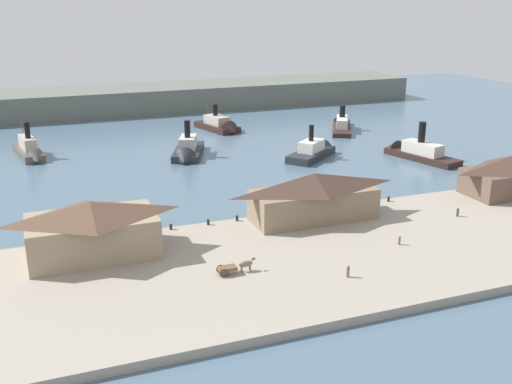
{
  "coord_description": "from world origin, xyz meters",
  "views": [
    {
      "loc": [
        -43.76,
        -94.46,
        37.04
      ],
      "look_at": [
        -5.42,
        6.21,
        2.0
      ],
      "focal_mm": 42.29,
      "sensor_mm": 36.0,
      "label": 1
    }
  ],
  "objects_px": {
    "mooring_post_center_west": "(237,218)",
    "ferry_departing_north": "(30,151)",
    "mooring_post_east": "(208,222)",
    "ferry_shed_east_terminal": "(314,196)",
    "pedestrian_by_tram": "(458,212)",
    "ferry_near_quay": "(415,151)",
    "ferry_approaching_east": "(342,124)",
    "ferry_approaching_west": "(315,151)",
    "mooring_post_center_east": "(389,199)",
    "ferry_shed_customs_shed": "(92,229)",
    "ferry_outer_harbor": "(221,126)",
    "mooring_post_west": "(171,227)",
    "ferry_moored_west": "(187,151)",
    "pedestrian_walking_east": "(348,271)",
    "ferry_shed_west_terminal": "(510,174)",
    "pedestrian_walking_west": "(399,240)",
    "horse_cart": "(235,267)"
  },
  "relations": [
    {
      "from": "ferry_shed_east_terminal",
      "to": "ferry_outer_harbor",
      "type": "height_order",
      "value": "ferry_shed_east_terminal"
    },
    {
      "from": "ferry_shed_west_terminal",
      "to": "mooring_post_center_west",
      "type": "relative_size",
      "value": 19.34
    },
    {
      "from": "ferry_shed_customs_shed",
      "to": "ferry_moored_west",
      "type": "xyz_separation_m",
      "value": [
        27.97,
        53.86,
        -3.81
      ]
    },
    {
      "from": "ferry_shed_customs_shed",
      "to": "mooring_post_west",
      "type": "bearing_deg",
      "value": 24.93
    },
    {
      "from": "ferry_shed_west_terminal",
      "to": "horse_cart",
      "type": "relative_size",
      "value": 3.19
    },
    {
      "from": "mooring_post_west",
      "to": "mooring_post_center_east",
      "type": "bearing_deg",
      "value": -0.66
    },
    {
      "from": "ferry_shed_east_terminal",
      "to": "ferry_moored_west",
      "type": "height_order",
      "value": "ferry_shed_east_terminal"
    },
    {
      "from": "ferry_shed_west_terminal",
      "to": "pedestrian_walking_west",
      "type": "relative_size",
      "value": 11.56
    },
    {
      "from": "ferry_shed_east_terminal",
      "to": "mooring_post_east",
      "type": "distance_m",
      "value": 18.11
    },
    {
      "from": "ferry_shed_east_terminal",
      "to": "pedestrian_by_tram",
      "type": "relative_size",
      "value": 13.02
    },
    {
      "from": "horse_cart",
      "to": "ferry_approaching_west",
      "type": "relative_size",
      "value": 0.32
    },
    {
      "from": "ferry_moored_west",
      "to": "pedestrian_walking_west",
      "type": "bearing_deg",
      "value": -76.71
    },
    {
      "from": "ferry_approaching_west",
      "to": "pedestrian_walking_west",
      "type": "bearing_deg",
      "value": -103.42
    },
    {
      "from": "ferry_shed_east_terminal",
      "to": "pedestrian_walking_east",
      "type": "height_order",
      "value": "ferry_shed_east_terminal"
    },
    {
      "from": "pedestrian_by_tram",
      "to": "mooring_post_center_east",
      "type": "bearing_deg",
      "value": 121.33
    },
    {
      "from": "mooring_post_east",
      "to": "mooring_post_center_west",
      "type": "distance_m",
      "value": 5.03
    },
    {
      "from": "ferry_shed_customs_shed",
      "to": "pedestrian_by_tram",
      "type": "distance_m",
      "value": 60.33
    },
    {
      "from": "pedestrian_by_tram",
      "to": "mooring_post_center_east",
      "type": "height_order",
      "value": "pedestrian_by_tram"
    },
    {
      "from": "ferry_near_quay",
      "to": "pedestrian_walking_west",
      "type": "bearing_deg",
      "value": -127.14
    },
    {
      "from": "ferry_shed_customs_shed",
      "to": "ferry_approaching_west",
      "type": "relative_size",
      "value": 1.09
    },
    {
      "from": "ferry_shed_customs_shed",
      "to": "mooring_post_center_west",
      "type": "relative_size",
      "value": 20.51
    },
    {
      "from": "mooring_post_center_east",
      "to": "ferry_approaching_west",
      "type": "distance_m",
      "value": 38.55
    },
    {
      "from": "ferry_moored_west",
      "to": "ferry_outer_harbor",
      "type": "xyz_separation_m",
      "value": [
        16.67,
        25.78,
        -0.07
      ]
    },
    {
      "from": "pedestrian_walking_east",
      "to": "ferry_outer_harbor",
      "type": "xyz_separation_m",
      "value": [
        13.72,
        99.18,
        -0.58
      ]
    },
    {
      "from": "ferry_approaching_west",
      "to": "ferry_approaching_east",
      "type": "xyz_separation_m",
      "value": [
        21.82,
        26.44,
        -0.17
      ]
    },
    {
      "from": "ferry_approaching_west",
      "to": "ferry_departing_north",
      "type": "height_order",
      "value": "ferry_departing_north"
    },
    {
      "from": "ferry_shed_customs_shed",
      "to": "ferry_outer_harbor",
      "type": "bearing_deg",
      "value": 60.73
    },
    {
      "from": "ferry_near_quay",
      "to": "ferry_approaching_east",
      "type": "xyz_separation_m",
      "value": [
        -0.06,
        36.13,
        -0.28
      ]
    },
    {
      "from": "ferry_shed_east_terminal",
      "to": "mooring_post_east",
      "type": "bearing_deg",
      "value": 168.1
    },
    {
      "from": "ferry_shed_customs_shed",
      "to": "pedestrian_walking_east",
      "type": "xyz_separation_m",
      "value": [
        30.91,
        -19.54,
        -3.3
      ]
    },
    {
      "from": "ferry_approaching_west",
      "to": "ferry_shed_west_terminal",
      "type": "bearing_deg",
      "value": -64.47
    },
    {
      "from": "mooring_post_center_east",
      "to": "mooring_post_west",
      "type": "height_order",
      "value": "same"
    },
    {
      "from": "ferry_shed_customs_shed",
      "to": "mooring_post_center_west",
      "type": "height_order",
      "value": "ferry_shed_customs_shed"
    },
    {
      "from": "ferry_shed_customs_shed",
      "to": "mooring_post_center_east",
      "type": "relative_size",
      "value": 20.51
    },
    {
      "from": "mooring_post_west",
      "to": "horse_cart",
      "type": "bearing_deg",
      "value": -76.87
    },
    {
      "from": "mooring_post_center_west",
      "to": "ferry_departing_north",
      "type": "relative_size",
      "value": 0.05
    },
    {
      "from": "ferry_outer_harbor",
      "to": "horse_cart",
      "type": "bearing_deg",
      "value": -106.53
    },
    {
      "from": "ferry_shed_west_terminal",
      "to": "ferry_approaching_east",
      "type": "relative_size",
      "value": 0.8
    },
    {
      "from": "pedestrian_by_tram",
      "to": "mooring_post_east",
      "type": "distance_m",
      "value": 42.55
    },
    {
      "from": "mooring_post_west",
      "to": "ferry_moored_west",
      "type": "xyz_separation_m",
      "value": [
        15.23,
        47.94,
        -0.15
      ]
    },
    {
      "from": "mooring_post_center_east",
      "to": "mooring_post_center_west",
      "type": "xyz_separation_m",
      "value": [
        -29.29,
        0.39,
        0.0
      ]
    },
    {
      "from": "mooring_post_center_west",
      "to": "ferry_approaching_east",
      "type": "distance_m",
      "value": 84.64
    },
    {
      "from": "pedestrian_walking_east",
      "to": "mooring_post_center_west",
      "type": "height_order",
      "value": "pedestrian_walking_east"
    },
    {
      "from": "ferry_approaching_east",
      "to": "ferry_shed_east_terminal",
      "type": "bearing_deg",
      "value": -122.02
    },
    {
      "from": "mooring_post_east",
      "to": "ferry_moored_west",
      "type": "distance_m",
      "value": 48.87
    },
    {
      "from": "ferry_shed_customs_shed",
      "to": "ferry_outer_harbor",
      "type": "distance_m",
      "value": 91.38
    },
    {
      "from": "pedestrian_walking_east",
      "to": "mooring_post_west",
      "type": "distance_m",
      "value": 31.29
    },
    {
      "from": "horse_cart",
      "to": "ferry_shed_west_terminal",
      "type": "bearing_deg",
      "value": 13.48
    },
    {
      "from": "pedestrian_walking_west",
      "to": "mooring_post_center_east",
      "type": "relative_size",
      "value": 1.67
    },
    {
      "from": "mooring_post_west",
      "to": "ferry_approaching_east",
      "type": "xyz_separation_m",
      "value": [
        66.18,
        64.33,
        -0.37
      ]
    }
  ]
}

